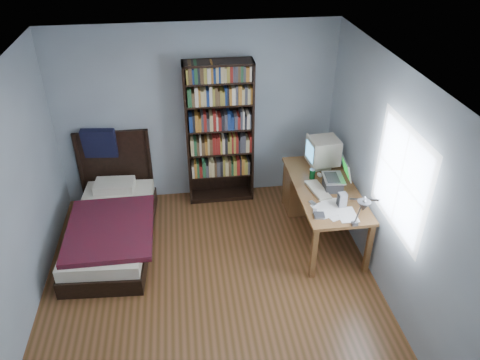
{
  "coord_description": "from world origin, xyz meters",
  "views": [
    {
      "loc": [
        -0.2,
        -3.79,
        3.88
      ],
      "look_at": [
        0.4,
        0.63,
        1.09
      ],
      "focal_mm": 35.0,
      "sensor_mm": 36.0,
      "label": 1
    }
  ],
  "objects_px": {
    "keyboard": "(318,190)",
    "soda_can": "(312,174)",
    "desk_lamp": "(363,207)",
    "bed": "(112,223)",
    "bookshelf": "(220,134)",
    "speaker": "(342,200)",
    "laptop": "(335,181)",
    "crt_monitor": "(323,151)",
    "desk": "(314,189)"
  },
  "relations": [
    {
      "from": "desk",
      "to": "desk_lamp",
      "type": "distance_m",
      "value": 1.83
    },
    {
      "from": "keyboard",
      "to": "bookshelf",
      "type": "distance_m",
      "value": 1.59
    },
    {
      "from": "desk_lamp",
      "to": "bookshelf",
      "type": "height_order",
      "value": "bookshelf"
    },
    {
      "from": "bookshelf",
      "to": "soda_can",
      "type": "bearing_deg",
      "value": -37.04
    },
    {
      "from": "laptop",
      "to": "soda_can",
      "type": "height_order",
      "value": "laptop"
    },
    {
      "from": "crt_monitor",
      "to": "desk_lamp",
      "type": "xyz_separation_m",
      "value": [
        -0.11,
        -1.66,
        0.28
      ]
    },
    {
      "from": "speaker",
      "to": "bookshelf",
      "type": "bearing_deg",
      "value": 127.86
    },
    {
      "from": "desk_lamp",
      "to": "speaker",
      "type": "xyz_separation_m",
      "value": [
        0.1,
        0.76,
        -0.44
      ]
    },
    {
      "from": "desk_lamp",
      "to": "soda_can",
      "type": "bearing_deg",
      "value": 93.36
    },
    {
      "from": "laptop",
      "to": "bookshelf",
      "type": "distance_m",
      "value": 1.71
    },
    {
      "from": "crt_monitor",
      "to": "bed",
      "type": "xyz_separation_m",
      "value": [
        -2.76,
        -0.23,
        -0.71
      ]
    },
    {
      "from": "keyboard",
      "to": "bed",
      "type": "distance_m",
      "value": 2.63
    },
    {
      "from": "desk",
      "to": "crt_monitor",
      "type": "xyz_separation_m",
      "value": [
        0.08,
        0.03,
        0.55
      ]
    },
    {
      "from": "desk",
      "to": "crt_monitor",
      "type": "bearing_deg",
      "value": 18.52
    },
    {
      "from": "keyboard",
      "to": "speaker",
      "type": "bearing_deg",
      "value": -72.58
    },
    {
      "from": "crt_monitor",
      "to": "desk_lamp",
      "type": "bearing_deg",
      "value": -93.86
    },
    {
      "from": "desk",
      "to": "bed",
      "type": "bearing_deg",
      "value": -175.77
    },
    {
      "from": "crt_monitor",
      "to": "bookshelf",
      "type": "relative_size",
      "value": 0.21
    },
    {
      "from": "desk",
      "to": "crt_monitor",
      "type": "distance_m",
      "value": 0.56
    },
    {
      "from": "bed",
      "to": "desk_lamp",
      "type": "bearing_deg",
      "value": -28.36
    },
    {
      "from": "desk",
      "to": "crt_monitor",
      "type": "height_order",
      "value": "crt_monitor"
    },
    {
      "from": "speaker",
      "to": "keyboard",
      "type": "bearing_deg",
      "value": 114.42
    },
    {
      "from": "laptop",
      "to": "bed",
      "type": "xyz_separation_m",
      "value": [
        -2.77,
        0.3,
        -0.58
      ]
    },
    {
      "from": "desk",
      "to": "bed",
      "type": "distance_m",
      "value": 2.7
    },
    {
      "from": "crt_monitor",
      "to": "soda_can",
      "type": "relative_size",
      "value": 3.32
    },
    {
      "from": "crt_monitor",
      "to": "speaker",
      "type": "bearing_deg",
      "value": -90.95
    },
    {
      "from": "crt_monitor",
      "to": "bed",
      "type": "bearing_deg",
      "value": -175.33
    },
    {
      "from": "speaker",
      "to": "soda_can",
      "type": "distance_m",
      "value": 0.67
    },
    {
      "from": "desk_lamp",
      "to": "bed",
      "type": "distance_m",
      "value": 3.17
    },
    {
      "from": "keyboard",
      "to": "soda_can",
      "type": "bearing_deg",
      "value": 79.29
    },
    {
      "from": "laptop",
      "to": "keyboard",
      "type": "height_order",
      "value": "laptop"
    },
    {
      "from": "desk",
      "to": "bed",
      "type": "relative_size",
      "value": 0.79
    },
    {
      "from": "desk_lamp",
      "to": "bed",
      "type": "bearing_deg",
      "value": 151.64
    },
    {
      "from": "desk_lamp",
      "to": "speaker",
      "type": "relative_size",
      "value": 3.66
    },
    {
      "from": "keyboard",
      "to": "soda_can",
      "type": "height_order",
      "value": "soda_can"
    },
    {
      "from": "laptop",
      "to": "speaker",
      "type": "distance_m",
      "value": 0.38
    },
    {
      "from": "laptop",
      "to": "desk_lamp",
      "type": "relative_size",
      "value": 0.6
    },
    {
      "from": "crt_monitor",
      "to": "laptop",
      "type": "bearing_deg",
      "value": -88.86
    },
    {
      "from": "bookshelf",
      "to": "keyboard",
      "type": "bearing_deg",
      "value": -45.73
    },
    {
      "from": "crt_monitor",
      "to": "keyboard",
      "type": "distance_m",
      "value": 0.63
    },
    {
      "from": "desk",
      "to": "desk_lamp",
      "type": "xyz_separation_m",
      "value": [
        -0.03,
        -1.63,
        0.84
      ]
    },
    {
      "from": "desk_lamp",
      "to": "bed",
      "type": "relative_size",
      "value": 0.32
    },
    {
      "from": "keyboard",
      "to": "bookshelf",
      "type": "bearing_deg",
      "value": 124.23
    },
    {
      "from": "laptop",
      "to": "keyboard",
      "type": "relative_size",
      "value": 0.9
    },
    {
      "from": "laptop",
      "to": "bed",
      "type": "distance_m",
      "value": 2.85
    },
    {
      "from": "laptop",
      "to": "desk_lamp",
      "type": "height_order",
      "value": "desk_lamp"
    },
    {
      "from": "desk",
      "to": "bookshelf",
      "type": "relative_size",
      "value": 0.8
    },
    {
      "from": "keyboard",
      "to": "speaker",
      "type": "distance_m",
      "value": 0.4
    },
    {
      "from": "desk",
      "to": "bed",
      "type": "xyz_separation_m",
      "value": [
        -2.68,
        -0.2,
        -0.16
      ]
    },
    {
      "from": "keyboard",
      "to": "soda_can",
      "type": "distance_m",
      "value": 0.3
    }
  ]
}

